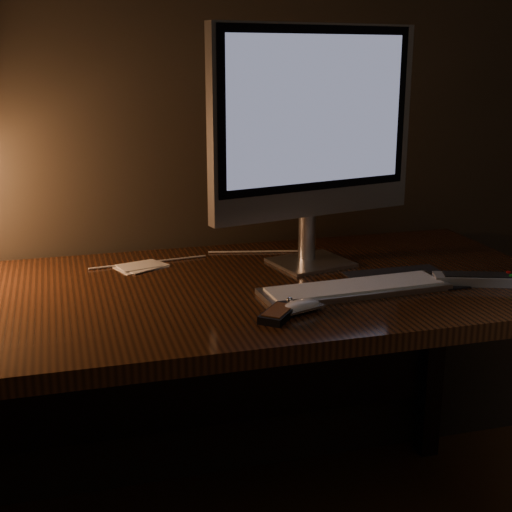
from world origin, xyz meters
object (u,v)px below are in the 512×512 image
object	(u,v)px
monitor	(314,127)
media_remote	(281,311)
keyboard	(355,288)
tv_remote	(481,279)
mouse	(301,308)
desk	(221,327)

from	to	relation	value
monitor	media_remote	size ratio (longest dim) A/B	4.34
keyboard	tv_remote	size ratio (longest dim) A/B	1.96
monitor	mouse	distance (m)	0.50
mouse	tv_remote	size ratio (longest dim) A/B	0.41
media_remote	monitor	bearing A→B (deg)	10.41
desk	monitor	distance (m)	0.55
desk	mouse	size ratio (longest dim) A/B	17.20
desk	mouse	bearing A→B (deg)	-68.10
media_remote	mouse	bearing A→B (deg)	-37.65
desk	mouse	distance (m)	0.33
desk	tv_remote	bearing A→B (deg)	-20.26
desk	media_remote	size ratio (longest dim) A/B	11.61
media_remote	tv_remote	distance (m)	0.53
desk	monitor	bearing A→B (deg)	10.78
mouse	tv_remote	distance (m)	0.48
desk	tv_remote	distance (m)	0.64
keyboard	media_remote	xyz separation A→B (m)	(-0.21, -0.10, 0.00)
desk	monitor	xyz separation A→B (m)	(0.25, 0.05, 0.48)
monitor	keyboard	distance (m)	0.42
mouse	keyboard	bearing A→B (deg)	10.54
keyboard	mouse	world-z (taller)	mouse
desk	tv_remote	xyz separation A→B (m)	(0.59, -0.22, 0.14)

